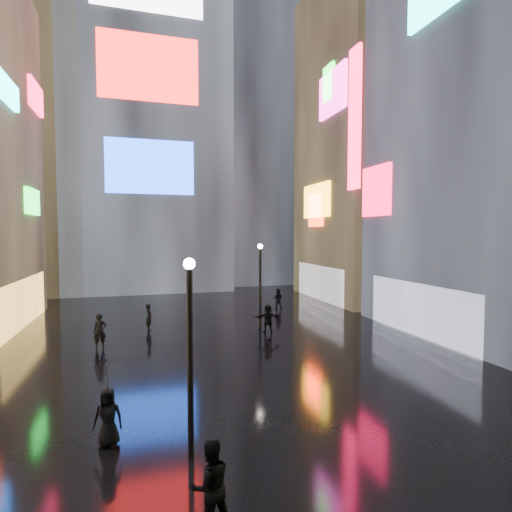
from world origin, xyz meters
name	(u,v)px	position (x,y,z in m)	size (l,w,h in m)	color
ground	(216,337)	(0.00, 20.00, 0.00)	(140.00, 140.00, 0.00)	black
building_right_mid	(496,75)	(15.98, 17.01, 14.99)	(10.28, 13.70, 30.00)	black
building_right_far	(371,142)	(15.98, 30.00, 13.98)	(10.28, 12.00, 28.00)	black
tower_main	(147,94)	(-3.00, 43.97, 21.01)	(16.00, 14.20, 42.00)	black
tower_flank_right	(249,142)	(9.00, 46.00, 17.00)	(12.00, 12.00, 34.00)	black
tower_flank_left	(32,160)	(-14.00, 42.00, 13.00)	(10.00, 10.00, 26.00)	black
lamp_near	(190,346)	(-2.84, 8.31, 2.94)	(0.30, 0.30, 5.20)	black
lamp_far	(260,282)	(2.73, 20.47, 2.94)	(0.30, 0.30, 5.20)	black
pedestrian_1	(210,485)	(-2.79, 5.63, 0.90)	(0.87, 0.68, 1.80)	black
pedestrian_4	(108,417)	(-4.95, 9.48, 0.80)	(0.78, 0.51, 1.60)	black
pedestrian_5	(268,319)	(3.11, 20.16, 0.83)	(1.53, 0.49, 1.65)	black
pedestrian_6	(100,331)	(-6.05, 19.39, 0.88)	(0.64, 0.42, 1.76)	black
pedestrian_7	(278,299)	(6.12, 27.01, 0.78)	(0.76, 0.59, 1.56)	black
umbrella_2	(107,373)	(-4.95, 9.48, 2.04)	(0.95, 0.97, 0.87)	black
pedestrian_8	(149,317)	(-3.59, 22.55, 0.81)	(0.59, 0.39, 1.61)	black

